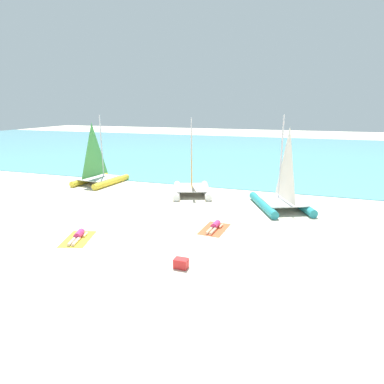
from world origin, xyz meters
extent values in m
plane|color=beige|center=(0.00, 10.00, 0.00)|extent=(120.00, 120.00, 0.00)
cube|color=#5BB2C1|center=(0.00, 30.85, 0.03)|extent=(120.00, 40.00, 0.05)
cylinder|color=yellow|center=(-9.86, 9.57, 0.22)|extent=(0.87, 3.92, 0.45)
cylinder|color=yellow|center=(-7.83, 9.34, 0.22)|extent=(0.87, 3.92, 0.45)
cube|color=silver|center=(-8.86, 9.27, 0.47)|extent=(2.30, 2.70, 0.06)
cylinder|color=silver|center=(-8.80, 9.82, 2.76)|extent=(0.09, 0.09, 4.64)
pyramid|color=#4CA54C|center=(-8.90, 8.91, 2.62)|extent=(0.28, 2.03, 3.89)
cylinder|color=teal|center=(3.59, 7.00, 0.23)|extent=(2.11, 3.85, 0.46)
cylinder|color=teal|center=(5.51, 7.88, 0.23)|extent=(2.11, 3.85, 0.46)
cube|color=silver|center=(4.63, 7.26, 0.49)|extent=(3.00, 3.23, 0.06)
cylinder|color=silver|center=(4.39, 7.79, 2.86)|extent=(0.10, 0.10, 4.80)
pyramid|color=white|center=(4.79, 6.92, 2.72)|extent=(0.94, 1.94, 4.03)
cylinder|color=white|center=(-2.28, 8.47, 0.22)|extent=(1.73, 3.72, 0.44)
cylinder|color=white|center=(-0.41, 9.16, 0.22)|extent=(1.73, 3.72, 0.44)
cube|color=silver|center=(-1.28, 8.64, 0.46)|extent=(2.72, 2.98, 0.05)
cylinder|color=silver|center=(-1.47, 9.15, 2.70)|extent=(0.09, 0.09, 4.53)
pyramid|color=orange|center=(-1.16, 8.31, 2.57)|extent=(0.74, 1.89, 3.81)
cube|color=yellow|center=(-3.65, -0.22, 0.01)|extent=(1.60, 2.14, 0.01)
cylinder|color=#D83372|center=(-3.71, -0.03, 0.16)|extent=(0.47, 0.68, 0.30)
sphere|color=beige|center=(-3.83, 0.37, 0.16)|extent=(0.22, 0.22, 0.22)
cylinder|color=beige|center=(-3.61, -0.67, 0.08)|extent=(0.36, 0.79, 0.14)
cylinder|color=beige|center=(-3.44, -0.62, 0.08)|extent=(0.36, 0.79, 0.14)
cylinder|color=beige|center=(-3.97, 0.06, 0.07)|extent=(0.23, 0.46, 0.10)
cylinder|color=beige|center=(-3.54, 0.19, 0.07)|extent=(0.23, 0.46, 0.10)
cube|color=#EA5933|center=(1.80, 2.89, 0.01)|extent=(1.23, 1.97, 0.01)
cylinder|color=#D83372|center=(1.81, 3.09, 0.16)|extent=(0.34, 0.64, 0.30)
sphere|color=#D8AD84|center=(1.84, 3.50, 0.16)|extent=(0.22, 0.22, 0.22)
cylinder|color=#D8AD84|center=(1.68, 2.45, 0.08)|extent=(0.19, 0.79, 0.14)
cylinder|color=#D8AD84|center=(1.86, 2.44, 0.08)|extent=(0.19, 0.79, 0.14)
cylinder|color=#D8AD84|center=(1.60, 3.26, 0.07)|extent=(0.13, 0.46, 0.10)
cylinder|color=#D8AD84|center=(2.04, 3.23, 0.07)|extent=(0.13, 0.46, 0.10)
cube|color=red|center=(1.64, -1.28, 0.18)|extent=(0.50, 0.36, 0.36)
camera|label=1|loc=(5.54, -11.65, 5.79)|focal=31.12mm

